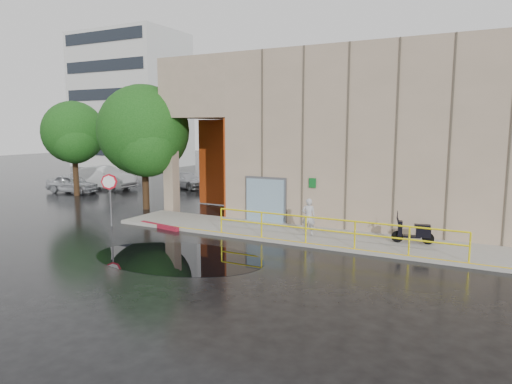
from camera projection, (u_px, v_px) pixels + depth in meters
The scene contains 15 objects.
ground at pixel (187, 255), 16.26m from camera, with size 120.00×120.00×0.00m, color black.
sidewalk at pixel (334, 239), 18.38m from camera, with size 20.00×3.00×0.15m, color gray.
building at pixel (397, 134), 22.99m from camera, with size 20.00×10.17×8.00m.
guardrail at pixel (330, 231), 16.99m from camera, with size 9.56×0.06×1.03m.
distant_building at pixel (131, 101), 52.54m from camera, with size 12.00×8.08×15.00m.
person at pixel (309, 217), 18.60m from camera, with size 0.55×0.36×1.52m, color #A7A8AC.
scooter at pixel (414, 226), 17.25m from camera, with size 1.58×0.79×1.20m.
stop_sign at pixel (110, 188), 20.73m from camera, with size 0.62×0.45×2.44m.
red_curb at pixel (159, 226), 20.66m from camera, with size 2.40×0.18×0.18m, color maroon.
puddle at pixel (178, 258), 15.97m from camera, with size 6.30×3.88×0.01m, color black.
car_a at pixel (72, 184), 31.61m from camera, with size 1.51×3.75×1.28m, color silver.
car_b at pixel (104, 178), 33.72m from camera, with size 1.74×4.99×1.64m, color silver.
car_c at pixel (186, 180), 34.02m from camera, with size 1.66×4.08×1.18m, color silver.
tree_near at pixel (144, 134), 24.65m from camera, with size 4.95×4.95×6.83m.
tree_far at pixel (74, 135), 29.66m from camera, with size 4.03×4.03×6.22m.
Camera 1 is at (9.46, -12.86, 4.55)m, focal length 32.00 mm.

